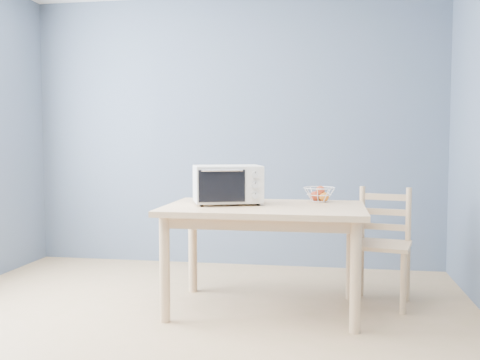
% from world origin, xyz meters
% --- Properties ---
extents(room, '(4.01, 4.51, 2.61)m').
position_xyz_m(room, '(0.00, 0.00, 1.30)').
color(room, tan).
rests_on(room, ground).
extents(dining_table, '(1.40, 0.90, 0.75)m').
position_xyz_m(dining_table, '(0.47, 0.86, 0.65)').
color(dining_table, tan).
rests_on(dining_table, ground).
extents(toaster_oven, '(0.56, 0.48, 0.28)m').
position_xyz_m(toaster_oven, '(0.18, 0.90, 0.90)').
color(toaster_oven, white).
rests_on(toaster_oven, dining_table).
extents(fruit_basket, '(0.26, 0.26, 0.12)m').
position_xyz_m(fruit_basket, '(0.85, 1.17, 0.81)').
color(fruit_basket, white).
rests_on(fruit_basket, dining_table).
extents(dining_chair, '(0.48, 0.48, 0.86)m').
position_xyz_m(dining_chair, '(1.32, 1.17, 0.42)').
color(dining_chair, tan).
rests_on(dining_chair, ground).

